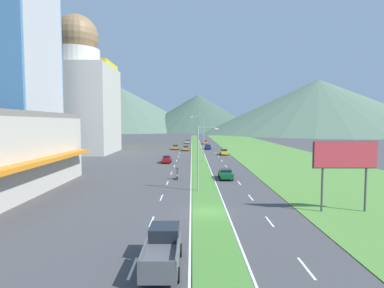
{
  "coord_description": "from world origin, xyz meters",
  "views": [
    {
      "loc": [
        -1.61,
        -29.04,
        8.52
      ],
      "look_at": [
        -1.24,
        45.85,
        3.4
      ],
      "focal_mm": 28.99,
      "sensor_mm": 36.0,
      "label": 1
    }
  ],
  "objects_px": {
    "car_2": "(204,142)",
    "car_4": "(206,147)",
    "car_1": "(222,152)",
    "car_6": "(185,148)",
    "pickup_truck_0": "(161,249)",
    "motorcycle_rider": "(176,174)",
    "street_lamp_near": "(199,154)",
    "car_7": "(165,159)",
    "street_lamp_mid": "(201,136)",
    "billboard_roadside": "(343,158)",
    "car_5": "(224,174)",
    "car_0": "(186,142)",
    "car_3": "(174,147)"
  },
  "relations": [
    {
      "from": "car_2",
      "to": "car_4",
      "type": "bearing_deg",
      "value": -0.42
    },
    {
      "from": "car_1",
      "to": "car_6",
      "type": "distance_m",
      "value": 16.42
    },
    {
      "from": "pickup_truck_0",
      "to": "motorcycle_rider",
      "type": "distance_m",
      "value": 28.41
    },
    {
      "from": "street_lamp_near",
      "to": "car_7",
      "type": "bearing_deg",
      "value": 103.17
    },
    {
      "from": "street_lamp_mid",
      "to": "pickup_truck_0",
      "type": "distance_m",
      "value": 49.47
    },
    {
      "from": "pickup_truck_0",
      "to": "motorcycle_rider",
      "type": "bearing_deg",
      "value": 0.97
    },
    {
      "from": "billboard_roadside",
      "to": "car_6",
      "type": "xyz_separation_m",
      "value": [
        -16.3,
        65.66,
        -4.46
      ]
    },
    {
      "from": "street_lamp_near",
      "to": "motorcycle_rider",
      "type": "xyz_separation_m",
      "value": [
        -3.27,
        8.03,
        -3.95
      ]
    },
    {
      "from": "pickup_truck_0",
      "to": "car_1",
      "type": "bearing_deg",
      "value": -9.11
    },
    {
      "from": "car_4",
      "to": "car_5",
      "type": "xyz_separation_m",
      "value": [
        0.05,
        -53.15,
        -0.01
      ]
    },
    {
      "from": "car_6",
      "to": "motorcycle_rider",
      "type": "bearing_deg",
      "value": 179.52
    },
    {
      "from": "car_6",
      "to": "street_lamp_mid",
      "type": "bearing_deg",
      "value": -171.67
    },
    {
      "from": "billboard_roadside",
      "to": "car_0",
      "type": "height_order",
      "value": "billboard_roadside"
    },
    {
      "from": "car_3",
      "to": "car_5",
      "type": "height_order",
      "value": "car_3"
    },
    {
      "from": "car_2",
      "to": "pickup_truck_0",
      "type": "xyz_separation_m",
      "value": [
        -7.0,
        -105.51,
        0.2
      ]
    },
    {
      "from": "street_lamp_mid",
      "to": "pickup_truck_0",
      "type": "bearing_deg",
      "value": -94.63
    },
    {
      "from": "car_2",
      "to": "pickup_truck_0",
      "type": "distance_m",
      "value": 105.74
    },
    {
      "from": "car_4",
      "to": "car_0",
      "type": "bearing_deg",
      "value": -165.98
    },
    {
      "from": "car_6",
      "to": "car_1",
      "type": "bearing_deg",
      "value": -140.94
    },
    {
      "from": "car_3",
      "to": "car_4",
      "type": "height_order",
      "value": "car_3"
    },
    {
      "from": "billboard_roadside",
      "to": "car_5",
      "type": "distance_m",
      "value": 20.41
    },
    {
      "from": "car_7",
      "to": "pickup_truck_0",
      "type": "height_order",
      "value": "pickup_truck_0"
    },
    {
      "from": "car_1",
      "to": "pickup_truck_0",
      "type": "distance_m",
      "value": 64.84
    },
    {
      "from": "street_lamp_near",
      "to": "car_4",
      "type": "distance_m",
      "value": 61.74
    },
    {
      "from": "street_lamp_near",
      "to": "car_5",
      "type": "height_order",
      "value": "street_lamp_near"
    },
    {
      "from": "car_6",
      "to": "motorcycle_rider",
      "type": "height_order",
      "value": "motorcycle_rider"
    },
    {
      "from": "street_lamp_mid",
      "to": "car_4",
      "type": "height_order",
      "value": "street_lamp_mid"
    },
    {
      "from": "street_lamp_mid",
      "to": "motorcycle_rider",
      "type": "relative_size",
      "value": 5.03
    },
    {
      "from": "car_2",
      "to": "car_5",
      "type": "height_order",
      "value": "car_2"
    },
    {
      "from": "pickup_truck_0",
      "to": "motorcycle_rider",
      "type": "relative_size",
      "value": 2.7
    },
    {
      "from": "street_lamp_mid",
      "to": "billboard_roadside",
      "type": "distance_m",
      "value": 39.91
    },
    {
      "from": "billboard_roadside",
      "to": "car_1",
      "type": "height_order",
      "value": "billboard_roadside"
    },
    {
      "from": "billboard_roadside",
      "to": "car_5",
      "type": "xyz_separation_m",
      "value": [
        -9.35,
        17.59,
        -4.45
      ]
    },
    {
      "from": "car_0",
      "to": "car_6",
      "type": "distance_m",
      "value": 32.6
    },
    {
      "from": "street_lamp_near",
      "to": "motorcycle_rider",
      "type": "relative_size",
      "value": 4.05
    },
    {
      "from": "car_5",
      "to": "car_6",
      "type": "xyz_separation_m",
      "value": [
        -6.95,
        48.07,
        -0.01
      ]
    },
    {
      "from": "car_0",
      "to": "car_6",
      "type": "xyz_separation_m",
      "value": [
        -0.03,
        -32.6,
        0.03
      ]
    },
    {
      "from": "street_lamp_near",
      "to": "car_5",
      "type": "xyz_separation_m",
      "value": [
        4.09,
        8.33,
        -3.92
      ]
    },
    {
      "from": "car_0",
      "to": "street_lamp_mid",
      "type": "bearing_deg",
      "value": -176.18
    },
    {
      "from": "pickup_truck_0",
      "to": "billboard_roadside",
      "type": "bearing_deg",
      "value": -55.62
    },
    {
      "from": "motorcycle_rider",
      "to": "car_0",
      "type": "bearing_deg",
      "value": -0.31
    },
    {
      "from": "car_4",
      "to": "billboard_roadside",
      "type": "bearing_deg",
      "value": 7.57
    },
    {
      "from": "car_3",
      "to": "car_4",
      "type": "xyz_separation_m",
      "value": [
        10.32,
        1.03,
        0.01
      ]
    },
    {
      "from": "car_0",
      "to": "car_7",
      "type": "bearing_deg",
      "value": 176.64
    },
    {
      "from": "car_2",
      "to": "street_lamp_near",
      "type": "bearing_deg",
      "value": -2.83
    },
    {
      "from": "street_lamp_mid",
      "to": "car_2",
      "type": "height_order",
      "value": "street_lamp_mid"
    },
    {
      "from": "street_lamp_near",
      "to": "car_3",
      "type": "xyz_separation_m",
      "value": [
        -6.28,
        60.45,
        -3.92
      ]
    },
    {
      "from": "car_4",
      "to": "car_2",
      "type": "bearing_deg",
      "value": 179.58
    },
    {
      "from": "car_0",
      "to": "car_1",
      "type": "relative_size",
      "value": 1.1
    },
    {
      "from": "car_1",
      "to": "car_6",
      "type": "relative_size",
      "value": 0.94
    }
  ]
}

